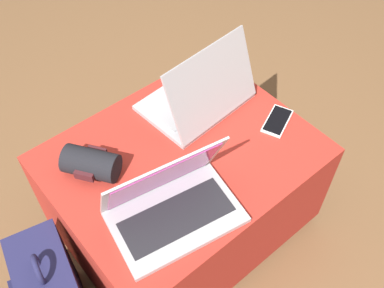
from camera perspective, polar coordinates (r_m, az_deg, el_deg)
The scene contains 6 objects.
ground_plane at distance 1.82m, azimuth -1.02°, elevation -10.08°, with size 14.00×14.00×0.00m, color brown.
ottoman at distance 1.63m, azimuth -1.13°, elevation -6.11°, with size 0.83×0.66×0.45m.
laptop_near at distance 1.28m, azimuth -2.66°, elevation -7.51°, with size 0.40×0.30×0.23m.
laptop_far at distance 1.55m, azimuth 1.06°, elevation 6.15°, with size 0.37×0.29×0.26m.
cell_phone at distance 1.56m, azimuth 10.79°, elevation 2.92°, with size 0.15×0.12×0.01m.
wrist_brace at distance 1.40m, azimuth -12.70°, elevation -2.41°, with size 0.17×0.19×0.09m.
Camera 1 is at (-0.56, -0.71, 1.58)m, focal length 42.00 mm.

